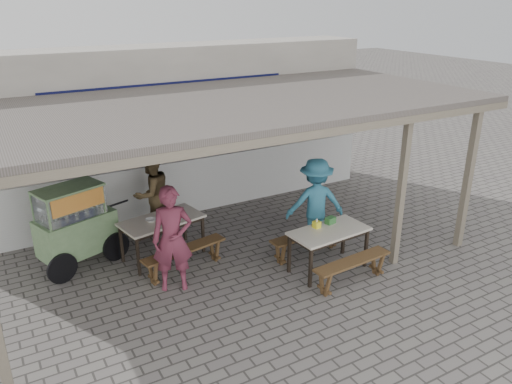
{
  "coord_description": "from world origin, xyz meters",
  "views": [
    {
      "loc": [
        -3.64,
        -6.51,
        4.41
      ],
      "look_at": [
        0.55,
        0.9,
        1.08
      ],
      "focal_mm": 35.0,
      "sensor_mm": 36.0,
      "label": 1
    }
  ],
  "objects_px": {
    "bench_right_wall": "(306,239)",
    "condiment_bowl": "(151,220)",
    "patron_street_side": "(172,239)",
    "donation_box": "(330,220)",
    "bench_right_street": "(352,266)",
    "patron_right_table": "(315,202)",
    "bench_left_wall": "(144,227)",
    "patron_wall_side": "(152,194)",
    "table_left": "(162,223)",
    "bench_left_street": "(185,254)",
    "tissue_box": "(317,225)",
    "table_right": "(329,234)",
    "vendor_cart": "(75,223)",
    "condiment_jar": "(174,209)"
  },
  "relations": [
    {
      "from": "vendor_cart",
      "to": "condiment_jar",
      "type": "bearing_deg",
      "value": -27.36
    },
    {
      "from": "patron_wall_side",
      "to": "bench_left_street",
      "type": "bearing_deg",
      "value": 68.85
    },
    {
      "from": "bench_left_street",
      "to": "vendor_cart",
      "type": "height_order",
      "value": "vendor_cart"
    },
    {
      "from": "tissue_box",
      "to": "donation_box",
      "type": "distance_m",
      "value": 0.31
    },
    {
      "from": "table_right",
      "to": "vendor_cart",
      "type": "relative_size",
      "value": 0.81
    },
    {
      "from": "donation_box",
      "to": "patron_wall_side",
      "type": "bearing_deg",
      "value": 131.14
    },
    {
      "from": "bench_left_wall",
      "to": "patron_wall_side",
      "type": "xyz_separation_m",
      "value": [
        0.32,
        0.32,
        0.5
      ]
    },
    {
      "from": "bench_left_street",
      "to": "bench_right_street",
      "type": "height_order",
      "value": "same"
    },
    {
      "from": "table_right",
      "to": "bench_right_wall",
      "type": "relative_size",
      "value": 0.95
    },
    {
      "from": "patron_street_side",
      "to": "donation_box",
      "type": "bearing_deg",
      "value": 8.85
    },
    {
      "from": "donation_box",
      "to": "tissue_box",
      "type": "bearing_deg",
      "value": -176.59
    },
    {
      "from": "tissue_box",
      "to": "donation_box",
      "type": "xyz_separation_m",
      "value": [
        0.31,
        0.02,
        0.0
      ]
    },
    {
      "from": "bench_left_street",
      "to": "patron_wall_side",
      "type": "bearing_deg",
      "value": 77.6
    },
    {
      "from": "bench_right_street",
      "to": "patron_wall_side",
      "type": "bearing_deg",
      "value": 118.41
    },
    {
      "from": "bench_left_wall",
      "to": "patron_right_table",
      "type": "height_order",
      "value": "patron_right_table"
    },
    {
      "from": "tissue_box",
      "to": "patron_street_side",
      "type": "bearing_deg",
      "value": 166.71
    },
    {
      "from": "bench_right_street",
      "to": "donation_box",
      "type": "bearing_deg",
      "value": 76.42
    },
    {
      "from": "bench_left_street",
      "to": "bench_left_wall",
      "type": "relative_size",
      "value": 1.0
    },
    {
      "from": "bench_right_street",
      "to": "vendor_cart",
      "type": "height_order",
      "value": "vendor_cart"
    },
    {
      "from": "bench_left_street",
      "to": "patron_street_side",
      "type": "height_order",
      "value": "patron_street_side"
    },
    {
      "from": "table_left",
      "to": "bench_left_wall",
      "type": "distance_m",
      "value": 0.79
    },
    {
      "from": "bench_left_wall",
      "to": "bench_right_wall",
      "type": "relative_size",
      "value": 1.06
    },
    {
      "from": "table_left",
      "to": "donation_box",
      "type": "relative_size",
      "value": 8.93
    },
    {
      "from": "vendor_cart",
      "to": "table_left",
      "type": "bearing_deg",
      "value": -37.07
    },
    {
      "from": "bench_left_street",
      "to": "condiment_jar",
      "type": "distance_m",
      "value": 1.03
    },
    {
      "from": "tissue_box",
      "to": "bench_left_wall",
      "type": "bearing_deg",
      "value": 134.73
    },
    {
      "from": "vendor_cart",
      "to": "table_right",
      "type": "bearing_deg",
      "value": -50.61
    },
    {
      "from": "table_right",
      "to": "condiment_jar",
      "type": "distance_m",
      "value": 2.85
    },
    {
      "from": "patron_wall_side",
      "to": "patron_street_side",
      "type": "bearing_deg",
      "value": 60.28
    },
    {
      "from": "table_left",
      "to": "vendor_cart",
      "type": "bearing_deg",
      "value": 151.02
    },
    {
      "from": "table_right",
      "to": "tissue_box",
      "type": "xyz_separation_m",
      "value": [
        -0.13,
        0.19,
        0.14
      ]
    },
    {
      "from": "patron_right_table",
      "to": "tissue_box",
      "type": "relative_size",
      "value": 15.19
    },
    {
      "from": "bench_right_wall",
      "to": "patron_wall_side",
      "type": "height_order",
      "value": "patron_wall_side"
    },
    {
      "from": "bench_right_wall",
      "to": "condiment_bowl",
      "type": "xyz_separation_m",
      "value": [
        -2.47,
        1.23,
        0.44
      ]
    },
    {
      "from": "bench_right_street",
      "to": "patron_right_table",
      "type": "xyz_separation_m",
      "value": [
        0.33,
        1.51,
        0.51
      ]
    },
    {
      "from": "table_left",
      "to": "bench_right_wall",
      "type": "xyz_separation_m",
      "value": [
        2.27,
        -1.23,
        -0.34
      ]
    },
    {
      "from": "table_right",
      "to": "condiment_jar",
      "type": "height_order",
      "value": "condiment_jar"
    },
    {
      "from": "vendor_cart",
      "to": "donation_box",
      "type": "relative_size",
      "value": 9.96
    },
    {
      "from": "bench_right_wall",
      "to": "vendor_cart",
      "type": "relative_size",
      "value": 0.85
    },
    {
      "from": "condiment_jar",
      "to": "vendor_cart",
      "type": "bearing_deg",
      "value": 171.62
    },
    {
      "from": "bench_right_street",
      "to": "condiment_bowl",
      "type": "xyz_separation_m",
      "value": [
        -2.55,
        2.42,
        0.44
      ]
    },
    {
      "from": "patron_wall_side",
      "to": "condiment_jar",
      "type": "relative_size",
      "value": 18.44
    },
    {
      "from": "donation_box",
      "to": "patron_right_table",
      "type": "bearing_deg",
      "value": 74.9
    },
    {
      "from": "table_left",
      "to": "patron_street_side",
      "type": "xyz_separation_m",
      "value": [
        -0.19,
        -1.08,
        0.2
      ]
    },
    {
      "from": "table_left",
      "to": "condiment_jar",
      "type": "bearing_deg",
      "value": 21.71
    },
    {
      "from": "bench_left_street",
      "to": "vendor_cart",
      "type": "bearing_deg",
      "value": 131.92
    },
    {
      "from": "bench_left_street",
      "to": "condiment_bowl",
      "type": "distance_m",
      "value": 0.89
    },
    {
      "from": "patron_street_side",
      "to": "patron_right_table",
      "type": "distance_m",
      "value": 2.88
    },
    {
      "from": "donation_box",
      "to": "bench_left_street",
      "type": "bearing_deg",
      "value": 158.67
    },
    {
      "from": "bench_left_wall",
      "to": "bench_right_street",
      "type": "xyz_separation_m",
      "value": [
        2.49,
        -3.12,
        -0.0
      ]
    }
  ]
}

